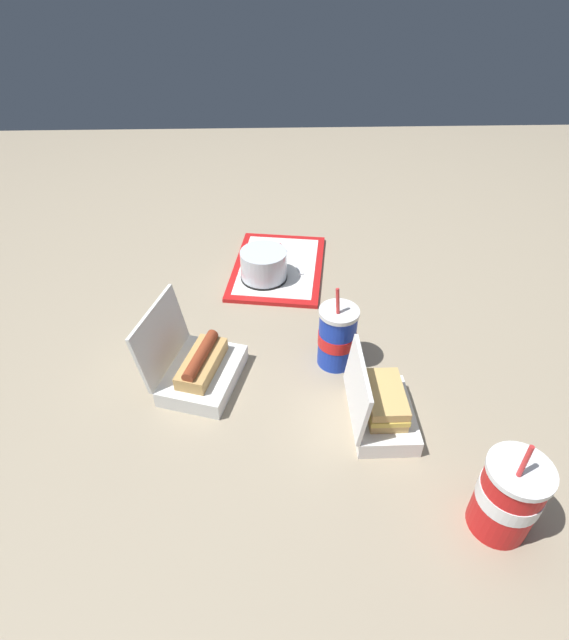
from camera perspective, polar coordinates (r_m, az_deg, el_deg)
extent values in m
plane|color=gray|center=(1.26, 1.50, -1.45)|extent=(3.20, 3.20, 0.00)
cube|color=red|center=(1.50, -0.75, 6.05)|extent=(0.40, 0.31, 0.01)
cube|color=white|center=(1.49, -0.75, 6.27)|extent=(0.35, 0.27, 0.00)
cylinder|color=black|center=(1.44, -2.36, 4.96)|extent=(0.13, 0.13, 0.01)
cylinder|color=beige|center=(1.42, -2.39, 6.06)|extent=(0.10, 0.10, 0.06)
cylinder|color=silver|center=(1.41, -2.40, 6.40)|extent=(0.13, 0.13, 0.08)
cylinder|color=white|center=(1.55, -0.84, 8.13)|extent=(0.04, 0.04, 0.02)
cylinder|color=#9E140F|center=(1.55, -0.84, 8.44)|extent=(0.03, 0.03, 0.01)
cube|color=white|center=(1.55, -2.69, 7.67)|extent=(0.11, 0.11, 0.00)
cube|color=white|center=(1.49, 1.47, 6.37)|extent=(0.11, 0.03, 0.00)
cube|color=white|center=(1.14, -9.24, -6.21)|extent=(0.23, 0.20, 0.04)
cube|color=white|center=(1.11, -13.96, -1.93)|extent=(0.20, 0.09, 0.14)
cube|color=tan|center=(1.11, -9.42, -4.90)|extent=(0.17, 0.11, 0.03)
cylinder|color=brown|center=(1.10, -9.55, -4.00)|extent=(0.15, 0.07, 0.03)
cylinder|color=yellow|center=(1.09, -9.60, -3.65)|extent=(0.12, 0.04, 0.01)
cube|color=white|center=(1.06, 11.04, -10.58)|extent=(0.18, 0.12, 0.04)
cube|color=white|center=(0.99, 8.29, -7.72)|extent=(0.18, 0.02, 0.12)
cube|color=tan|center=(1.04, 11.24, -9.50)|extent=(0.13, 0.07, 0.02)
cube|color=#E5C651|center=(1.03, 11.35, -8.91)|extent=(0.13, 0.08, 0.01)
cube|color=tan|center=(1.02, 11.47, -8.30)|extent=(0.13, 0.07, 0.02)
cylinder|color=#1938B7|center=(1.14, 6.01, -2.11)|extent=(0.08, 0.08, 0.14)
cylinder|color=red|center=(1.14, 6.02, -2.04)|extent=(0.09, 0.09, 0.03)
cylinder|color=white|center=(1.10, 6.28, 0.91)|extent=(0.09, 0.09, 0.01)
cylinder|color=red|center=(1.07, 6.11, 2.17)|extent=(0.01, 0.01, 0.06)
cylinder|color=red|center=(0.94, 24.07, -18.17)|extent=(0.10, 0.10, 0.15)
cylinder|color=white|center=(0.93, 24.36, -17.57)|extent=(0.10, 0.10, 0.03)
cylinder|color=white|center=(0.88, 25.43, -15.28)|extent=(0.11, 0.11, 0.01)
cylinder|color=red|center=(0.85, 25.81, -14.32)|extent=(0.02, 0.01, 0.06)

